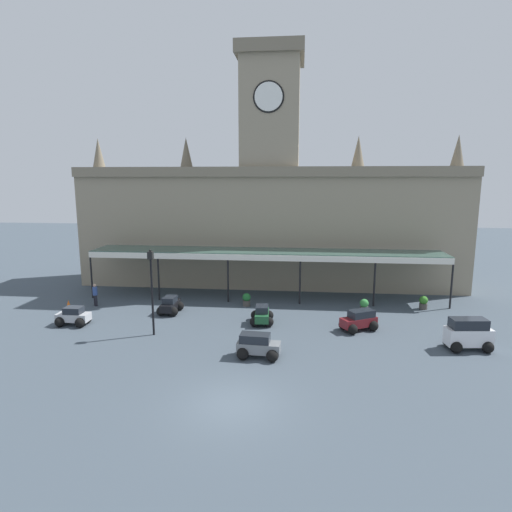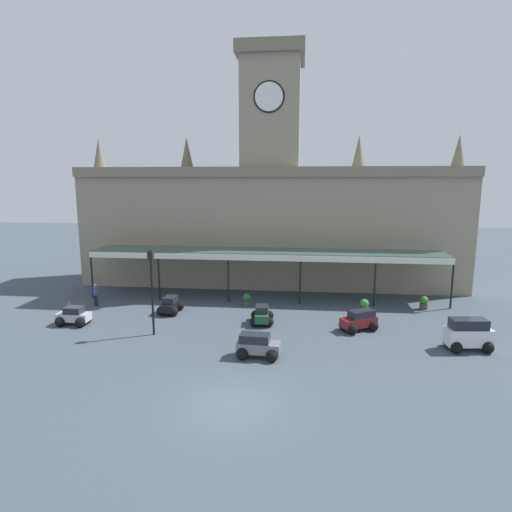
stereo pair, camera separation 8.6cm
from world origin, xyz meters
TOP-DOWN VIEW (x-y plane):
  - ground_plane at (0.00, 0.00)m, footprint 140.00×140.00m
  - station_building at (0.00, 21.17)m, footprint 32.83×5.75m
  - entrance_canopy at (-0.00, 16.10)m, footprint 27.25×3.26m
  - car_grey_estate at (0.57, 4.85)m, footprint 2.30×1.64m
  - car_green_sedan at (0.29, 10.20)m, footprint 1.61×2.11m
  - car_silver_sedan at (-11.72, 8.64)m, footprint 2.05×1.52m
  - car_maroon_estate at (6.39, 9.54)m, footprint 2.43×2.18m
  - car_black_sedan at (-6.28, 11.70)m, footprint 1.56×2.07m
  - car_white_van at (11.91, 7.06)m, footprint 2.49×1.77m
  - pedestrian_crossing_forecourt at (-12.29, 12.78)m, footprint 0.34×0.34m
  - victorian_lamppost at (-5.99, 7.45)m, footprint 0.30×0.30m
  - traffic_cone at (-13.89, 11.86)m, footprint 0.40×0.40m
  - planter_by_canopy at (7.23, 13.26)m, footprint 0.60×0.60m
  - planter_forecourt_centre at (-1.19, 13.94)m, footprint 0.60×0.60m
  - planter_near_kerb at (11.59, 14.49)m, footprint 0.60×0.60m

SIDE VIEW (x-z plane):
  - ground_plane at x=0.00m, z-range 0.00..0.00m
  - traffic_cone at x=-13.89m, z-range 0.00..0.65m
  - planter_by_canopy at x=7.23m, z-range 0.01..0.97m
  - planter_forecourt_centre at x=-1.19m, z-range 0.01..0.97m
  - planter_near_kerb at x=11.59m, z-range 0.01..0.97m
  - car_green_sedan at x=0.29m, z-range -0.09..1.10m
  - car_silver_sedan at x=-11.72m, z-range -0.09..1.10m
  - car_black_sedan at x=-6.28m, z-range -0.09..1.10m
  - car_grey_estate at x=0.57m, z-range -0.07..1.20m
  - car_maroon_estate at x=6.39m, z-range -0.07..1.20m
  - car_white_van at x=11.91m, z-range -0.08..1.69m
  - pedestrian_crossing_forecourt at x=-12.29m, z-range 0.07..1.74m
  - victorian_lamppost at x=-5.99m, z-range 0.61..5.82m
  - entrance_canopy at x=0.00m, z-range 1.74..5.53m
  - station_building at x=0.00m, z-range -3.65..16.25m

